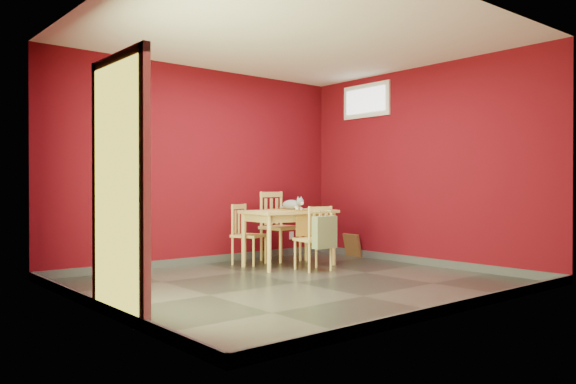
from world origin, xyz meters
TOP-DOWN VIEW (x-y plane):
  - ground at (0.00, 0.00)m, footprint 4.50×4.50m
  - room_shell at (0.00, 0.00)m, footprint 4.50×4.50m
  - doorway at (-2.23, -0.40)m, footprint 0.06×1.01m
  - window at (2.23, 1.00)m, footprint 0.05×0.90m
  - outlet_plate at (1.60, 1.99)m, footprint 0.08×0.02m
  - dining_table at (0.76, 1.04)m, footprint 1.22×0.74m
  - table_runner at (0.76, 0.93)m, footprint 0.34×0.67m
  - chair_far_left at (0.43, 1.56)m, footprint 0.51×0.51m
  - chair_far_right at (1.03, 1.60)m, footprint 0.50×0.50m
  - chair_near at (0.75, 0.53)m, footprint 0.43×0.43m
  - tote_bag at (0.73, 0.32)m, footprint 0.34×0.20m
  - cat at (0.81, 1.04)m, footprint 0.24×0.40m
  - picture_frame at (2.19, 1.24)m, footprint 0.15×0.35m

SIDE VIEW (x-z plane):
  - ground at x=0.00m, z-range 0.00..0.00m
  - room_shell at x=0.00m, z-range -2.20..2.30m
  - picture_frame at x=2.19m, z-range 0.00..0.34m
  - outlet_plate at x=1.60m, z-range 0.24..0.36m
  - chair_near at x=0.75m, z-range 0.01..0.83m
  - chair_far_left at x=0.43m, z-range 0.01..0.83m
  - tote_bag at x=0.73m, z-range 0.27..0.74m
  - chair_far_right at x=1.03m, z-range 0.01..1.00m
  - dining_table at x=0.76m, z-range 0.28..1.03m
  - table_runner at x=0.76m, z-range 0.53..0.87m
  - cat at x=0.81m, z-range 0.75..0.94m
  - doorway at x=-2.23m, z-range 0.06..2.19m
  - window at x=2.23m, z-range 2.10..2.60m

